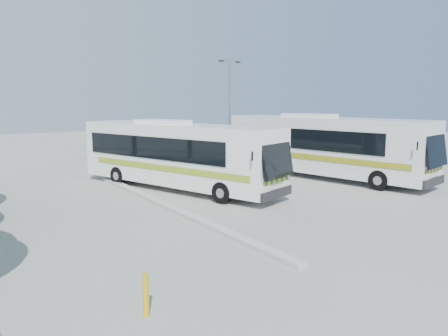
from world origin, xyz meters
TOP-DOWN VIEW (x-y plane):
  - ground at (0.00, 0.00)m, footprint 100.00×100.00m
  - kerb_divider at (-2.30, 2.00)m, footprint 0.40×16.00m
  - coach_main at (-0.08, 5.46)m, footprint 6.02×12.09m
  - coach_adjacent at (8.57, 3.65)m, footprint 4.96×12.89m
  - lamppost at (6.09, 9.73)m, footprint 1.76×0.35m
  - bollard at (-6.85, -6.00)m, footprint 0.16×0.16m

SIDE VIEW (x-z plane):
  - ground at x=0.00m, z-range 0.00..0.00m
  - kerb_divider at x=-2.30m, z-range 0.00..0.15m
  - bollard at x=-6.85m, z-range 0.00..0.94m
  - coach_main at x=-0.08m, z-range 0.16..3.48m
  - coach_adjacent at x=8.57m, z-range 0.17..3.68m
  - lamppost at x=6.09m, z-range 0.37..7.57m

